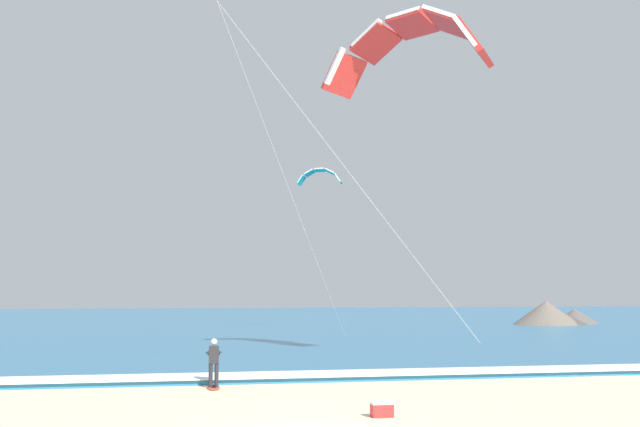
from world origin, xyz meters
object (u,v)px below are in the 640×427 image
(surfboard, at_px, (213,388))
(kite_primary, at_px, (408,42))
(kitesurfer, at_px, (214,360))
(cooler_box, at_px, (382,409))
(kite_distant, at_px, (320,175))

(surfboard, relative_size, kite_primary, 0.10)
(kitesurfer, height_order, cooler_box, kitesurfer)
(cooler_box, bearing_deg, surfboard, 118.56)
(surfboard, bearing_deg, kitesurfer, 86.46)
(surfboard, bearing_deg, kite_distant, 72.74)
(kite_primary, height_order, cooler_box, kite_primary)
(kitesurfer, bearing_deg, kite_primary, 34.44)
(kite_distant, bearing_deg, kitesurfer, -107.27)
(kitesurfer, distance_m, kite_distant, 39.03)
(kitesurfer, xyz_separation_m, kite_distant, (11.04, 35.50, 11.87))
(kite_distant, distance_m, cooler_box, 45.10)
(kite_primary, bearing_deg, kitesurfer, -145.56)
(kitesurfer, height_order, kite_primary, kite_primary)
(kite_distant, bearing_deg, kite_primary, -93.74)
(kitesurfer, bearing_deg, surfboard, -93.54)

